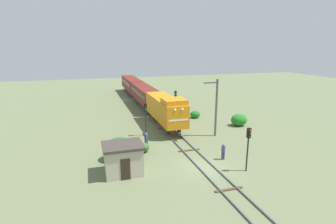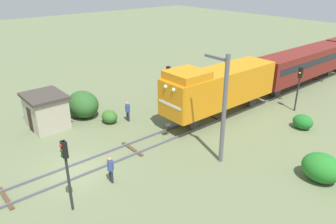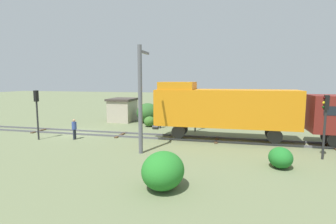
{
  "view_description": "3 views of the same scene",
  "coord_description": "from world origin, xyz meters",
  "px_view_note": "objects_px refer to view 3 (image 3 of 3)",
  "views": [
    {
      "loc": [
        -10.07,
        -20.5,
        10.98
      ],
      "look_at": [
        -0.05,
        11.78,
        2.54
      ],
      "focal_mm": 28.0,
      "sensor_mm": 36.0,
      "label": 1
    },
    {
      "loc": [
        17.03,
        -6.78,
        11.61
      ],
      "look_at": [
        -0.95,
        8.31,
        1.43
      ],
      "focal_mm": 35.0,
      "sensor_mm": 36.0,
      "label": 2
    },
    {
      "loc": [
        21.34,
        13.74,
        4.95
      ],
      "look_at": [
        -0.09,
        8.51,
        2.22
      ],
      "focal_mm": 28.0,
      "sensor_mm": 36.0,
      "label": 3
    }
  ],
  "objects_px": {
    "traffic_signal_far": "(325,115)",
    "worker_by_signal": "(160,119)",
    "traffic_signal_near": "(37,106)",
    "traffic_signal_mid": "(195,101)",
    "locomotive": "(222,107)",
    "catenary_mast": "(140,97)",
    "worker_near_track": "(74,128)",
    "relay_hut": "(123,110)"
  },
  "relations": [
    {
      "from": "worker_near_track",
      "to": "traffic_signal_near",
      "type": "bearing_deg",
      "value": 70.2
    },
    {
      "from": "locomotive",
      "to": "worker_by_signal",
      "type": "relative_size",
      "value": 6.82
    },
    {
      "from": "relay_hut",
      "to": "catenary_mast",
      "type": "bearing_deg",
      "value": 28.4
    },
    {
      "from": "traffic_signal_mid",
      "to": "relay_hut",
      "type": "relative_size",
      "value": 1.2
    },
    {
      "from": "traffic_signal_near",
      "to": "traffic_signal_mid",
      "type": "relative_size",
      "value": 0.97
    },
    {
      "from": "traffic_signal_near",
      "to": "traffic_signal_mid",
      "type": "distance_m",
      "value": 13.82
    },
    {
      "from": "traffic_signal_near",
      "to": "catenary_mast",
      "type": "distance_m",
      "value": 9.82
    },
    {
      "from": "traffic_signal_mid",
      "to": "worker_by_signal",
      "type": "xyz_separation_m",
      "value": [
        -0.8,
        -3.72,
        -1.93
      ]
    },
    {
      "from": "traffic_signal_near",
      "to": "worker_near_track",
      "type": "height_order",
      "value": "traffic_signal_near"
    },
    {
      "from": "traffic_signal_far",
      "to": "catenary_mast",
      "type": "height_order",
      "value": "catenary_mast"
    },
    {
      "from": "catenary_mast",
      "to": "worker_near_track",
      "type": "bearing_deg",
      "value": -110.54
    },
    {
      "from": "locomotive",
      "to": "traffic_signal_far",
      "type": "xyz_separation_m",
      "value": [
        3.6,
        6.32,
        0.02
      ]
    },
    {
      "from": "worker_near_track",
      "to": "catenary_mast",
      "type": "height_order",
      "value": "catenary_mast"
    },
    {
      "from": "locomotive",
      "to": "traffic_signal_mid",
      "type": "xyz_separation_m",
      "value": [
        -3.4,
        -2.65,
        0.15
      ]
    },
    {
      "from": "locomotive",
      "to": "catenary_mast",
      "type": "xyz_separation_m",
      "value": [
        4.93,
        -5.18,
        1.07
      ]
    },
    {
      "from": "traffic_signal_far",
      "to": "catenary_mast",
      "type": "xyz_separation_m",
      "value": [
        1.33,
        -11.5,
        1.04
      ]
    },
    {
      "from": "traffic_signal_far",
      "to": "traffic_signal_mid",
      "type": "bearing_deg",
      "value": -127.98
    },
    {
      "from": "traffic_signal_mid",
      "to": "traffic_signal_far",
      "type": "height_order",
      "value": "traffic_signal_mid"
    },
    {
      "from": "locomotive",
      "to": "catenary_mast",
      "type": "bearing_deg",
      "value": -46.4
    },
    {
      "from": "relay_hut",
      "to": "traffic_signal_mid",
      "type": "bearing_deg",
      "value": 66.1
    },
    {
      "from": "catenary_mast",
      "to": "locomotive",
      "type": "bearing_deg",
      "value": 133.6
    },
    {
      "from": "worker_near_track",
      "to": "relay_hut",
      "type": "height_order",
      "value": "relay_hut"
    },
    {
      "from": "worker_near_track",
      "to": "catenary_mast",
      "type": "xyz_separation_m",
      "value": [
        2.53,
        6.76,
        2.84
      ]
    },
    {
      "from": "worker_by_signal",
      "to": "catenary_mast",
      "type": "distance_m",
      "value": 9.64
    },
    {
      "from": "worker_near_track",
      "to": "relay_hut",
      "type": "xyz_separation_m",
      "value": [
        -9.9,
        0.04,
        0.4
      ]
    },
    {
      "from": "traffic_signal_mid",
      "to": "relay_hut",
      "type": "distance_m",
      "value": 10.24
    },
    {
      "from": "worker_by_signal",
      "to": "relay_hut",
      "type": "height_order",
      "value": "relay_hut"
    },
    {
      "from": "worker_near_track",
      "to": "worker_by_signal",
      "type": "bearing_deg",
      "value": -75.62
    },
    {
      "from": "worker_near_track",
      "to": "catenary_mast",
      "type": "bearing_deg",
      "value": -145.98
    },
    {
      "from": "traffic_signal_near",
      "to": "relay_hut",
      "type": "distance_m",
      "value": 11.18
    },
    {
      "from": "worker_near_track",
      "to": "traffic_signal_mid",
      "type": "bearing_deg",
      "value": -93.46
    },
    {
      "from": "traffic_signal_far",
      "to": "worker_by_signal",
      "type": "relative_size",
      "value": 2.36
    },
    {
      "from": "locomotive",
      "to": "traffic_signal_mid",
      "type": "distance_m",
      "value": 4.31
    },
    {
      "from": "traffic_signal_mid",
      "to": "catenary_mast",
      "type": "distance_m",
      "value": 8.76
    },
    {
      "from": "traffic_signal_far",
      "to": "relay_hut",
      "type": "height_order",
      "value": "traffic_signal_far"
    },
    {
      "from": "worker_by_signal",
      "to": "locomotive",
      "type": "bearing_deg",
      "value": -86.52
    },
    {
      "from": "traffic_signal_mid",
      "to": "catenary_mast",
      "type": "xyz_separation_m",
      "value": [
        8.33,
        -2.53,
        0.91
      ]
    },
    {
      "from": "traffic_signal_near",
      "to": "worker_near_track",
      "type": "distance_m",
      "value": 3.49
    },
    {
      "from": "locomotive",
      "to": "worker_near_track",
      "type": "relative_size",
      "value": 6.82
    },
    {
      "from": "catenary_mast",
      "to": "traffic_signal_mid",
      "type": "bearing_deg",
      "value": 163.11
    },
    {
      "from": "relay_hut",
      "to": "locomotive",
      "type": "bearing_deg",
      "value": 57.78
    },
    {
      "from": "traffic_signal_near",
      "to": "relay_hut",
      "type": "bearing_deg",
      "value": 164.87
    }
  ]
}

